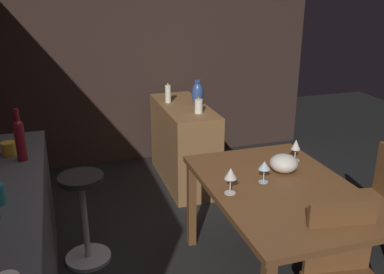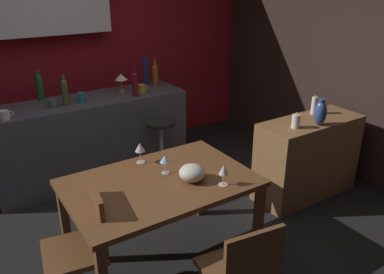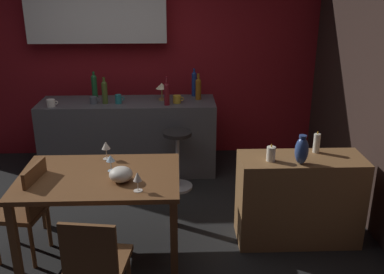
{
  "view_description": "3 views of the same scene",
  "coord_description": "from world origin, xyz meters",
  "px_view_note": "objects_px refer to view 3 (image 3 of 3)",
  "views": [
    {
      "loc": [
        -2.16,
        1.0,
        1.96
      ],
      "look_at": [
        0.56,
        0.13,
        0.93
      ],
      "focal_mm": 39.99,
      "sensor_mm": 36.0,
      "label": 1
    },
    {
      "loc": [
        -1.15,
        -2.5,
        2.13
      ],
      "look_at": [
        0.51,
        0.06,
        0.85
      ],
      "focal_mm": 36.22,
      "sensor_mm": 36.0,
      "label": 2
    },
    {
      "loc": [
        0.66,
        -3.68,
        2.33
      ],
      "look_at": [
        0.8,
        0.17,
        0.9
      ],
      "focal_mm": 41.24,
      "sensor_mm": 36.0,
      "label": 3
    }
  ],
  "objects_px": {
    "chair_by_doorway": "(96,263)",
    "vase_ceramic_blue": "(302,150)",
    "cup_teal": "(118,99)",
    "wine_bottle_green": "(94,85)",
    "cup_white": "(51,103)",
    "counter_lamp": "(162,87)",
    "wine_glass_center": "(111,159)",
    "bar_stool": "(178,159)",
    "wine_bottle_cobalt": "(194,83)",
    "wine_glass_left": "(137,177)",
    "dining_table": "(100,184)",
    "sideboard_cabinet": "(299,199)",
    "chair_near_window": "(27,207)",
    "wine_bottle_ruby": "(167,92)",
    "pillar_candle_tall": "(271,154)",
    "pillar_candle_short": "(317,143)",
    "wine_glass_right": "(106,146)",
    "cup_slate": "(94,100)",
    "cup_mustard": "(177,99)",
    "wine_bottle_olive": "(105,91)",
    "wine_bottle_amber": "(198,88)",
    "fruit_bowl": "(121,174)"
  },
  "relations": [
    {
      "from": "wine_bottle_green",
      "to": "cup_mustard",
      "type": "xyz_separation_m",
      "value": [
        1.02,
        -0.32,
        -0.11
      ]
    },
    {
      "from": "bar_stool",
      "to": "wine_bottle_cobalt",
      "type": "height_order",
      "value": "wine_bottle_cobalt"
    },
    {
      "from": "wine_bottle_green",
      "to": "cup_white",
      "type": "distance_m",
      "value": 0.61
    },
    {
      "from": "counter_lamp",
      "to": "pillar_candle_tall",
      "type": "height_order",
      "value": "counter_lamp"
    },
    {
      "from": "dining_table",
      "to": "wine_bottle_amber",
      "type": "relative_size",
      "value": 4.25
    },
    {
      "from": "wine_glass_left",
      "to": "dining_table",
      "type": "bearing_deg",
      "value": 139.27
    },
    {
      "from": "wine_bottle_green",
      "to": "wine_bottle_amber",
      "type": "bearing_deg",
      "value": -7.57
    },
    {
      "from": "wine_bottle_cobalt",
      "to": "counter_lamp",
      "type": "bearing_deg",
      "value": -156.1
    },
    {
      "from": "wine_bottle_ruby",
      "to": "wine_bottle_amber",
      "type": "height_order",
      "value": "wine_bottle_ruby"
    },
    {
      "from": "cup_mustard",
      "to": "wine_bottle_amber",
      "type": "bearing_deg",
      "value": 30.48
    },
    {
      "from": "wine_glass_right",
      "to": "cup_slate",
      "type": "bearing_deg",
      "value": 104.2
    },
    {
      "from": "wine_bottle_olive",
      "to": "pillar_candle_tall",
      "type": "xyz_separation_m",
      "value": [
        1.64,
        -1.58,
        -0.16
      ]
    },
    {
      "from": "fruit_bowl",
      "to": "sideboard_cabinet",
      "type": "bearing_deg",
      "value": 9.0
    },
    {
      "from": "wine_bottle_cobalt",
      "to": "cup_mustard",
      "type": "bearing_deg",
      "value": -124.68
    },
    {
      "from": "dining_table",
      "to": "wine_bottle_ruby",
      "type": "bearing_deg",
      "value": 70.53
    },
    {
      "from": "wine_glass_center",
      "to": "cup_teal",
      "type": "xyz_separation_m",
      "value": [
        -0.11,
        1.56,
        0.1
      ]
    },
    {
      "from": "sideboard_cabinet",
      "to": "wine_bottle_ruby",
      "type": "distance_m",
      "value": 1.98
    },
    {
      "from": "wine_bottle_green",
      "to": "cup_teal",
      "type": "bearing_deg",
      "value": -44.15
    },
    {
      "from": "wine_glass_center",
      "to": "wine_glass_right",
      "type": "bearing_deg",
      "value": 106.17
    },
    {
      "from": "wine_bottle_green",
      "to": "bar_stool",
      "type": "bearing_deg",
      "value": -36.59
    },
    {
      "from": "chair_by_doorway",
      "to": "vase_ceramic_blue",
      "type": "relative_size",
      "value": 3.29
    },
    {
      "from": "sideboard_cabinet",
      "to": "bar_stool",
      "type": "xyz_separation_m",
      "value": [
        -1.09,
        1.08,
        -0.04
      ]
    },
    {
      "from": "chair_near_window",
      "to": "wine_glass_left",
      "type": "bearing_deg",
      "value": -13.87
    },
    {
      "from": "sideboard_cabinet",
      "to": "vase_ceramic_blue",
      "type": "distance_m",
      "value": 0.55
    },
    {
      "from": "pillar_candle_tall",
      "to": "vase_ceramic_blue",
      "type": "height_order",
      "value": "vase_ceramic_blue"
    },
    {
      "from": "pillar_candle_tall",
      "to": "pillar_candle_short",
      "type": "distance_m",
      "value": 0.48
    },
    {
      "from": "cup_mustard",
      "to": "pillar_candle_tall",
      "type": "height_order",
      "value": "cup_mustard"
    },
    {
      "from": "wine_glass_right",
      "to": "wine_bottle_cobalt",
      "type": "distance_m",
      "value": 1.83
    },
    {
      "from": "vase_ceramic_blue",
      "to": "wine_glass_right",
      "type": "bearing_deg",
      "value": 168.26
    },
    {
      "from": "wine_glass_right",
      "to": "wine_bottle_olive",
      "type": "distance_m",
      "value": 1.33
    },
    {
      "from": "dining_table",
      "to": "wine_bottle_olive",
      "type": "distance_m",
      "value": 1.7
    },
    {
      "from": "chair_by_doorway",
      "to": "wine_glass_center",
      "type": "height_order",
      "value": "wine_glass_center"
    },
    {
      "from": "dining_table",
      "to": "counter_lamp",
      "type": "relative_size",
      "value": 6.44
    },
    {
      "from": "pillar_candle_short",
      "to": "cup_mustard",
      "type": "bearing_deg",
      "value": 131.73
    },
    {
      "from": "cup_mustard",
      "to": "dining_table",
      "type": "bearing_deg",
      "value": -112.13
    },
    {
      "from": "chair_near_window",
      "to": "wine_bottle_cobalt",
      "type": "relative_size",
      "value": 2.52
    },
    {
      "from": "wine_bottle_ruby",
      "to": "counter_lamp",
      "type": "height_order",
      "value": "wine_bottle_ruby"
    },
    {
      "from": "wine_glass_left",
      "to": "wine_bottle_olive",
      "type": "xyz_separation_m",
      "value": [
        -0.53,
        1.95,
        0.19
      ]
    },
    {
      "from": "chair_near_window",
      "to": "wine_bottle_green",
      "type": "height_order",
      "value": "wine_bottle_green"
    },
    {
      "from": "dining_table",
      "to": "counter_lamp",
      "type": "distance_m",
      "value": 1.88
    },
    {
      "from": "counter_lamp",
      "to": "wine_glass_center",
      "type": "bearing_deg",
      "value": -103.13
    },
    {
      "from": "wine_glass_left",
      "to": "wine_bottle_cobalt",
      "type": "xyz_separation_m",
      "value": [
        0.53,
        2.25,
        0.21
      ]
    },
    {
      "from": "cup_teal",
      "to": "vase_ceramic_blue",
      "type": "xyz_separation_m",
      "value": [
        1.73,
        -1.64,
        -0.01
      ]
    },
    {
      "from": "dining_table",
      "to": "wine_bottle_cobalt",
      "type": "distance_m",
      "value": 2.17
    },
    {
      "from": "cup_white",
      "to": "vase_ceramic_blue",
      "type": "relative_size",
      "value": 0.5
    },
    {
      "from": "dining_table",
      "to": "wine_bottle_olive",
      "type": "height_order",
      "value": "wine_bottle_olive"
    },
    {
      "from": "wine_glass_right",
      "to": "fruit_bowl",
      "type": "xyz_separation_m",
      "value": [
        0.19,
        -0.47,
        -0.07
      ]
    },
    {
      "from": "dining_table",
      "to": "vase_ceramic_blue",
      "type": "height_order",
      "value": "vase_ceramic_blue"
    },
    {
      "from": "wine_glass_left",
      "to": "cup_white",
      "type": "distance_m",
      "value": 2.15
    },
    {
      "from": "fruit_bowl",
      "to": "wine_bottle_ruby",
      "type": "distance_m",
      "value": 1.73
    }
  ]
}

